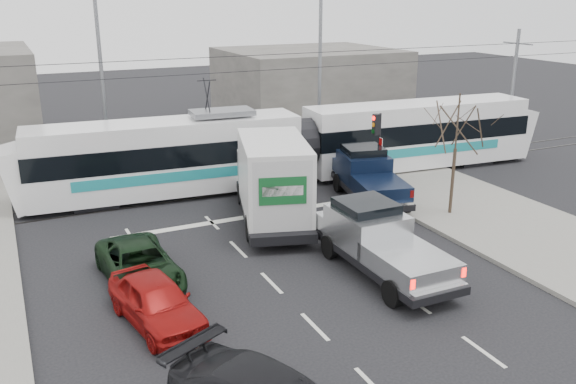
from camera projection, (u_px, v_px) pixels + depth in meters
name	position (u px, v px, depth m)	size (l,w,h in m)	color
ground	(318.00, 273.00, 20.36)	(120.00, 120.00, 0.00)	black
sidewalk_right	(519.00, 229.00, 24.00)	(6.00, 60.00, 0.15)	gray
rails	(219.00, 190.00, 28.94)	(60.00, 1.60, 0.03)	#33302D
building_right	(309.00, 84.00, 45.07)	(12.00, 10.00, 5.00)	slate
bare_tree	(457.00, 127.00, 24.42)	(2.40, 2.40, 5.00)	#47382B
traffic_signal	(377.00, 135.00, 27.72)	(0.44, 0.44, 3.60)	black
street_lamp_near	(317.00, 65.00, 33.76)	(2.38, 0.25, 9.00)	slate
street_lamp_far	(98.00, 72.00, 30.79)	(2.38, 0.25, 9.00)	slate
catenary	(216.00, 109.00, 27.73)	(60.00, 0.20, 7.00)	black
tram	(301.00, 144.00, 29.84)	(25.54, 4.44, 5.19)	white
silver_pickup	(378.00, 240.00, 20.28)	(2.22, 6.10, 2.21)	black
box_truck	(272.00, 181.00, 24.42)	(4.38, 7.49, 3.55)	black
navy_pickup	(368.00, 176.00, 27.22)	(3.19, 5.78, 2.31)	black
green_car	(139.00, 265.00, 19.50)	(2.10, 4.56, 1.27)	black
red_car	(156.00, 302.00, 17.05)	(1.64, 4.06, 1.38)	#990F0D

